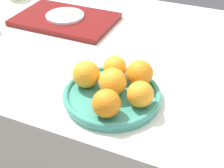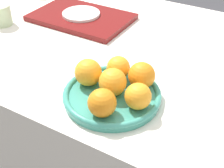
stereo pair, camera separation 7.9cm
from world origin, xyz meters
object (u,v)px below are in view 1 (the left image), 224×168
Objects in this scene: orange_0 at (113,82)px; orange_5 at (140,73)px; side_plate at (65,16)px; orange_3 at (140,94)px; orange_4 at (115,67)px; orange_1 at (106,103)px; orange_2 at (86,74)px; serving_tray at (65,19)px; fruit_platter at (112,95)px.

orange_5 is (0.05, 0.06, -0.00)m from orange_0.
orange_3 is at bearing -41.20° from side_plate.
orange_0 is 0.07m from orange_4.
orange_4 is (-0.10, 0.09, -0.00)m from orange_3.
orange_2 reaches higher than orange_1.
orange_4 is (0.05, 0.07, -0.00)m from orange_2.
orange_3 is 0.58m from side_plate.
orange_0 is 0.19× the size of serving_tray.
orange_4 is at bearing 50.17° from orange_2.
orange_5 is at bearing -36.57° from serving_tray.
orange_4 reaches higher than serving_tray.
fruit_platter is 0.69× the size of serving_tray.
fruit_platter is 0.51m from serving_tray.
fruit_platter is 3.52× the size of orange_2.
orange_1 is 0.47× the size of side_plate.
fruit_platter is at bearing -96.02° from orange_0.
orange_4 is 0.17× the size of serving_tray.
fruit_platter is 0.09m from orange_2.
orange_2 reaches higher than fruit_platter.
orange_4 is at bearing -41.62° from serving_tray.
serving_tray is at bearing 129.93° from orange_1.
orange_1 is (0.02, -0.08, 0.04)m from fruit_platter.
side_plate is at bearing 134.21° from orange_0.
orange_0 is 0.51m from side_plate.
orange_4 is (-0.02, 0.07, 0.04)m from fruit_platter.
serving_tray is 0.02m from side_plate.
orange_0 is at bearing 103.35° from orange_1.
serving_tray is (-0.35, 0.37, -0.00)m from fruit_platter.
serving_tray is at bearing 134.21° from orange_0.
side_plate is at bearing 143.43° from orange_5.
fruit_platter is 0.08m from orange_4.
orange_0 is 0.08m from orange_2.
orange_5 reaches higher than orange_3.
orange_4 is (-0.02, 0.07, -0.00)m from orange_0.
side_plate is (-0.44, 0.38, -0.03)m from orange_3.
orange_5 is 0.51m from side_plate.
serving_tray is at bearing 143.43° from orange_5.
orange_4 is 0.44× the size of side_plate.
orange_0 is 1.09× the size of orange_3.
orange_3 reaches higher than serving_tray.
orange_2 is 1.02× the size of orange_5.
orange_0 is at bearing 83.98° from fruit_platter.
side_plate is (-0.35, 0.37, 0.01)m from fruit_platter.
orange_2 is (-0.08, 0.00, 0.00)m from orange_0.
orange_3 is 0.45× the size of side_plate.
orange_1 is at bearing -41.70° from orange_2.
orange_0 reaches higher than orange_3.
orange_1 is at bearing -76.65° from orange_0.
orange_3 is at bearing -11.32° from orange_0.
fruit_platter is at bearing 104.02° from orange_1.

